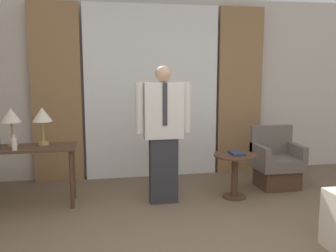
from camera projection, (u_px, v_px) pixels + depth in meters
name	position (u px, v px, depth m)	size (l,w,h in m)	color
wall_back	(151.00, 88.00, 5.74)	(10.00, 0.06, 2.70)	beige
curtain_sheer_center	(152.00, 93.00, 5.62)	(2.00, 0.06, 2.58)	white
curtain_drape_left	(56.00, 94.00, 5.36)	(0.70, 0.06, 2.58)	#997047
curtain_drape_right	(240.00, 91.00, 5.89)	(0.70, 0.06, 2.58)	#997047
desk	(28.00, 157.00, 4.45)	(1.14, 0.46, 0.73)	#4C3323
table_lamp_left	(11.00, 117.00, 4.43)	(0.24, 0.24, 0.46)	tan
table_lamp_right	(42.00, 117.00, 4.50)	(0.24, 0.24, 0.46)	tan
bottle_near_edge	(14.00, 144.00, 4.24)	(0.06, 0.06, 0.18)	silver
person	(163.00, 130.00, 4.55)	(0.68, 0.22, 1.69)	#2D2D33
armchair	(276.00, 164.00, 5.24)	(0.61, 0.54, 0.84)	#4C3323
side_table	(235.00, 168.00, 4.78)	(0.54, 0.54, 0.57)	#4C3323
book	(237.00, 153.00, 4.76)	(0.16, 0.24, 0.03)	#2D334C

